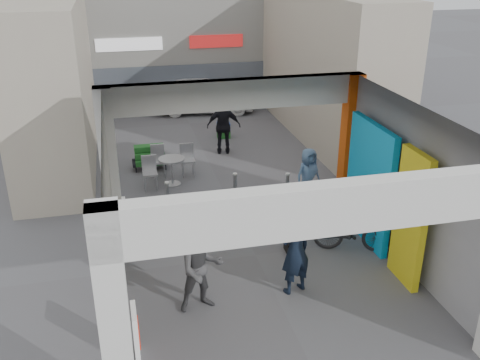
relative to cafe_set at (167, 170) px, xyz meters
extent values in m
plane|color=#504F54|center=(1.45, -4.64, -0.34)|extent=(90.00, 90.00, 0.00)
cube|color=silver|center=(-1.55, -8.64, 1.41)|extent=(0.40, 0.40, 3.50)
cube|color=silver|center=(-1.55, -2.64, 1.41)|extent=(0.40, 0.40, 3.50)
cube|color=#DE500D|center=(4.45, -2.64, 1.41)|extent=(0.40, 0.40, 3.50)
plane|color=silver|center=(-1.55, -5.64, 1.41)|extent=(0.00, 6.40, 6.40)
plane|color=#9A9BA0|center=(4.45, -5.64, 1.41)|extent=(0.00, 6.40, 6.40)
cube|color=#0D9EDE|center=(4.15, -4.44, 1.06)|extent=(0.15, 2.00, 2.80)
cube|color=yellow|center=(4.15, -6.24, 1.06)|extent=(0.15, 1.00, 2.80)
plane|color=#ACABA7|center=(1.45, -5.64, 3.16)|extent=(6.40, 6.40, 0.00)
cube|color=silver|center=(1.45, -2.59, 2.81)|extent=(6.40, 0.30, 0.70)
cube|color=silver|center=(1.45, -8.69, 2.81)|extent=(6.40, 0.30, 0.70)
cube|color=silver|center=(1.45, -2.42, 2.76)|extent=(4.20, 0.05, 0.55)
cube|color=white|center=(1.45, 9.36, 3.66)|extent=(18.00, 4.00, 8.00)
cube|color=#515966|center=(1.45, 7.31, 0.66)|extent=(16.20, 0.06, 1.80)
cube|color=white|center=(-0.55, 7.32, 2.46)|extent=(2.60, 0.06, 0.50)
cube|color=red|center=(2.95, 7.32, 2.46)|extent=(2.20, 0.06, 0.50)
cube|color=#AAA38D|center=(-3.05, 2.86, 2.16)|extent=(2.00, 9.00, 5.00)
cube|color=#AAA38D|center=(5.95, 2.86, 2.16)|extent=(2.00, 9.00, 5.00)
cylinder|color=gray|center=(-0.20, -2.08, 0.08)|extent=(0.09, 0.09, 0.84)
cylinder|color=gray|center=(1.54, -2.24, 0.15)|extent=(0.09, 0.09, 0.97)
cylinder|color=gray|center=(2.91, -2.39, 0.11)|extent=(0.09, 0.09, 0.90)
cube|color=silver|center=(-1.30, -7.37, 0.16)|extent=(0.09, 0.55, 1.00)
cube|color=red|center=(-1.26, -7.37, 0.21)|extent=(0.04, 0.39, 0.40)
cube|color=silver|center=(-1.30, -3.29, 0.16)|extent=(0.09, 0.55, 1.00)
cube|color=red|center=(-1.26, -3.29, 0.21)|extent=(0.05, 0.39, 0.40)
cylinder|color=#A8A8AD|center=(0.13, -0.30, 0.05)|extent=(0.06, 0.06, 0.77)
cylinder|color=#A8A8AD|center=(0.13, -0.30, -0.33)|extent=(0.47, 0.47, 0.02)
cylinder|color=#A8A8AD|center=(0.13, -0.30, 0.43)|extent=(0.75, 0.75, 0.05)
cube|color=#A8A8AD|center=(-0.52, -0.51, -0.10)|extent=(0.41, 0.41, 0.48)
cube|color=#A8A8AD|center=(-0.52, -0.32, 0.38)|extent=(0.41, 0.05, 0.48)
cube|color=#A8A8AD|center=(0.66, 0.23, -0.10)|extent=(0.41, 0.41, 0.48)
cube|color=#A8A8AD|center=(0.66, 0.43, 0.38)|extent=(0.41, 0.05, 0.48)
cube|color=#A8A8AD|center=(-0.20, 0.34, -0.10)|extent=(0.41, 0.41, 0.48)
cube|color=#A8A8AD|center=(-0.20, 0.53, 0.38)|extent=(0.41, 0.05, 0.48)
cube|color=black|center=(-0.40, 1.05, -0.20)|extent=(1.08, 0.54, 0.27)
cube|color=#195821|center=(-0.40, 0.92, -0.07)|extent=(0.90, 0.32, 0.16)
cube|color=#195821|center=(-0.40, 1.05, 0.11)|extent=(0.90, 0.32, 0.16)
cube|color=#195821|center=(-0.40, 1.19, 0.29)|extent=(0.90, 0.32, 0.16)
cube|color=#195821|center=(2.41, 3.41, -0.20)|extent=(0.47, 0.38, 0.28)
cube|color=#284396|center=(2.41, 3.41, 0.08)|extent=(0.47, 0.38, 0.28)
cube|color=black|center=(2.28, -4.67, -0.20)|extent=(0.27, 0.36, 0.27)
cube|color=black|center=(2.28, -4.82, 0.00)|extent=(0.21, 0.18, 0.40)
cube|color=silver|center=(2.28, -4.92, -0.05)|extent=(0.17, 0.03, 0.38)
cylinder|color=silver|center=(2.22, -4.90, -0.18)|extent=(0.05, 0.05, 0.31)
cylinder|color=silver|center=(2.34, -4.90, -0.18)|extent=(0.05, 0.05, 0.31)
sphere|color=black|center=(2.28, -4.84, 0.24)|extent=(0.21, 0.21, 0.21)
cube|color=silver|center=(2.28, -4.95, 0.22)|extent=(0.09, 0.13, 0.07)
cone|color=black|center=(2.22, -4.80, 0.34)|extent=(0.08, 0.08, 0.09)
cone|color=black|center=(2.33, -4.80, 0.34)|extent=(0.08, 0.08, 0.09)
imported|color=black|center=(1.85, -6.11, 0.58)|extent=(0.78, 0.64, 1.84)
imported|color=#434346|center=(-0.02, -6.21, 0.53)|extent=(0.92, 0.76, 1.73)
imported|color=#5377A2|center=(3.52, -2.26, 0.41)|extent=(0.83, 0.65, 1.50)
imported|color=black|center=(2.10, 1.87, 0.60)|extent=(1.17, 0.66, 1.87)
imported|color=black|center=(3.75, -4.14, 0.20)|extent=(2.15, 1.01, 1.08)
imported|color=black|center=(3.62, -4.94, 0.19)|extent=(1.83, 1.07, 1.06)
imported|color=white|center=(2.27, 6.86, 0.39)|extent=(4.48, 2.31, 1.46)
camera|label=1|loc=(-1.26, -14.52, 5.94)|focal=40.00mm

